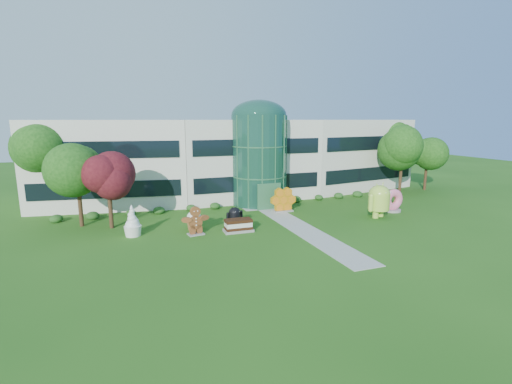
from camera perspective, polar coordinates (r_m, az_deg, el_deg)
name	(u,v)px	position (r m, az deg, el deg)	size (l,w,h in m)	color
ground	(310,233)	(31.39, 8.28, -6.33)	(140.00, 140.00, 0.00)	#215114
building	(242,157)	(46.78, -2.19, 5.33)	(46.00, 15.00, 9.30)	beige
atrium	(259,160)	(41.13, 0.44, 4.90)	(6.00, 6.00, 9.80)	#194738
walkway	(299,227)	(33.08, 6.62, -5.35)	(2.40, 20.00, 0.04)	#9E9E93
tree_red	(109,194)	(34.32, -21.63, -0.34)	(4.00, 4.00, 6.00)	#3F0C14
trees_backdrop	(256,166)	(42.14, -0.05, 4.09)	(52.00, 8.00, 8.40)	#164210
android_green	(379,198)	(37.64, 18.41, -0.95)	(3.27, 2.18, 3.71)	#B0DB46
android_black	(235,215)	(33.11, -3.31, -3.53)	(1.74, 1.16, 1.97)	black
donut	(392,200)	(40.69, 20.24, -1.16)	(2.28, 1.10, 2.37)	#E2567A
gingerbread	(196,221)	(30.82, -9.29, -4.36)	(2.60, 1.00, 2.40)	brown
ice_cream_sandwich	(238,225)	(31.43, -2.73, -5.15)	(2.47, 1.24, 1.10)	black
honeycomb	(283,201)	(38.10, 4.20, -1.37)	(2.89, 1.03, 2.27)	orange
froyo	(132,221)	(31.72, -18.49, -4.21)	(1.50, 1.50, 2.56)	white
cupcake	(194,220)	(32.46, -9.51, -4.28)	(1.36, 1.36, 1.63)	white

